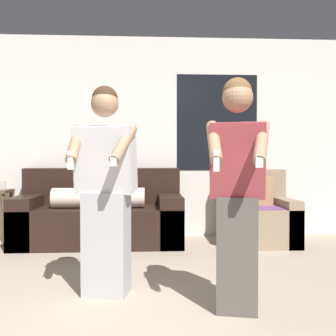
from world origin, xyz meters
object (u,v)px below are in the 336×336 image
object	(u,v)px
couch	(100,217)
person_right	(237,192)
armchair	(258,217)
person_left	(106,191)

from	to	relation	value
couch	person_right	distance (m)	2.60
person_right	armchair	bearing A→B (deg)	70.38
couch	person_left	size ratio (longest dim) A/B	1.25
couch	armchair	world-z (taller)	couch
couch	person_right	xyz separation A→B (m)	(1.19, -2.25, 0.49)
couch	person_left	bearing A→B (deg)	-82.13
couch	armchair	size ratio (longest dim) A/B	2.21
armchair	person_right	xyz separation A→B (m)	(-0.78, -2.17, 0.50)
armchair	person_left	bearing A→B (deg)	-133.58
person_left	person_right	size ratio (longest dim) A/B	1.00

